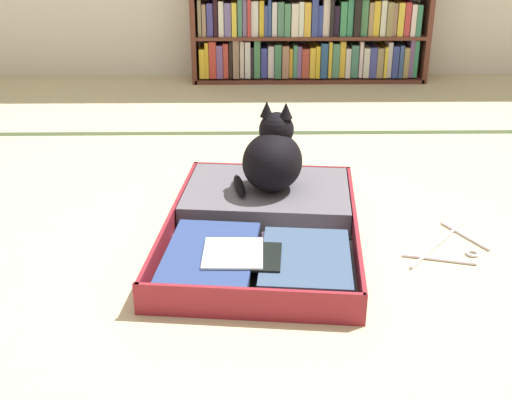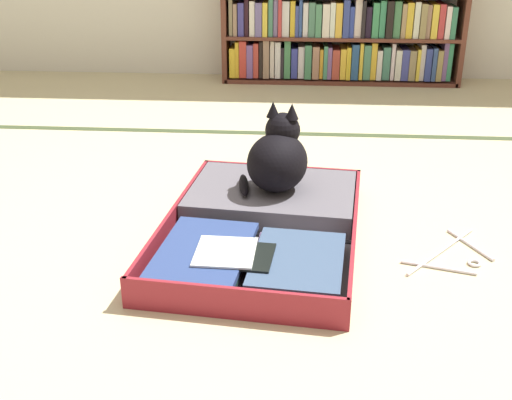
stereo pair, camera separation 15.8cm
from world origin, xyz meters
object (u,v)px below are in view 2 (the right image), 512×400
object	(u,v)px
bookshelf	(340,17)
open_suitcase	(264,223)
black_cat	(278,158)
clothes_hanger	(452,255)

from	to	relation	value
bookshelf	open_suitcase	distance (m)	2.18
black_cat	clothes_hanger	size ratio (longest dim) A/B	0.95
bookshelf	open_suitcase	bearing A→B (deg)	-98.79
black_cat	clothes_hanger	world-z (taller)	black_cat
black_cat	bookshelf	bearing A→B (deg)	81.53
bookshelf	open_suitcase	xyz separation A→B (m)	(-0.33, -2.13, -0.35)
open_suitcase	black_cat	world-z (taller)	black_cat
bookshelf	black_cat	distance (m)	1.99
open_suitcase	black_cat	bearing A→B (deg)	77.66
open_suitcase	clothes_hanger	bearing A→B (deg)	-9.91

